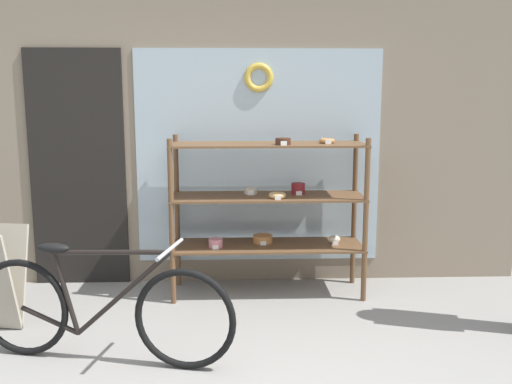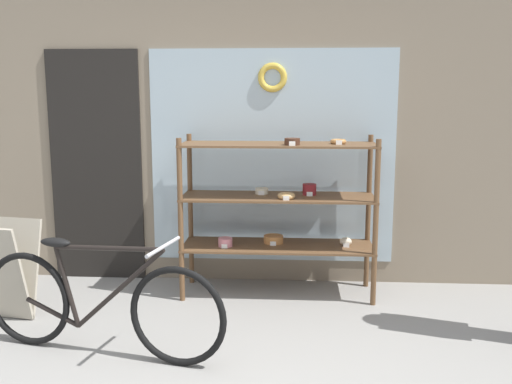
{
  "view_description": "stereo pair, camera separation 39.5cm",
  "coord_description": "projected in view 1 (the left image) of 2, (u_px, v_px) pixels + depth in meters",
  "views": [
    {
      "loc": [
        -0.01,
        -2.74,
        1.73
      ],
      "look_at": [
        0.13,
        1.15,
        1.04
      ],
      "focal_mm": 40.0,
      "sensor_mm": 36.0,
      "label": 1
    },
    {
      "loc": [
        0.38,
        -2.73,
        1.73
      ],
      "look_at": [
        0.13,
        1.15,
        1.04
      ],
      "focal_mm": 40.0,
      "sensor_mm": 36.0,
      "label": 2
    }
  ],
  "objects": [
    {
      "name": "storefront_facade",
      "position": [
        231.0,
        114.0,
        5.08
      ],
      "size": [
        5.21,
        0.13,
        3.14
      ],
      "color": "gray",
      "rests_on": "ground_plane"
    },
    {
      "name": "bicycle",
      "position": [
        100.0,
        309.0,
        3.64
      ],
      "size": [
        1.74,
        0.54,
        0.79
      ],
      "rotation": [
        0.0,
        0.0,
        -0.22
      ],
      "color": "black",
      "rests_on": "ground_plane"
    },
    {
      "name": "display_case",
      "position": [
        269.0,
        200.0,
        4.83
      ],
      "size": [
        1.63,
        0.5,
        1.36
      ],
      "color": "brown",
      "rests_on": "ground_plane"
    }
  ]
}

